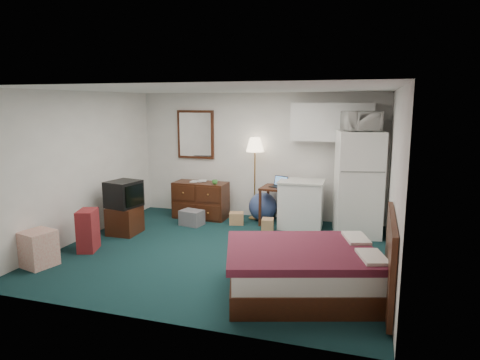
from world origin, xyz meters
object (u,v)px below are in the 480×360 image
(dresser, at_px, (201,200))
(fridge, at_px, (358,184))
(desk, at_px, (277,205))
(tv_stand, at_px, (125,220))
(suitcase, at_px, (88,230))
(bed, at_px, (304,271))
(floor_lamp, at_px, (255,179))
(kitchen_counter, at_px, (301,205))

(dresser, xyz_separation_m, fridge, (3.06, -0.20, 0.55))
(desk, xyz_separation_m, tv_stand, (-2.45, -1.42, -0.12))
(dresser, bearing_deg, suitcase, -111.07)
(desk, xyz_separation_m, fridge, (1.49, -0.23, 0.55))
(bed, bearing_deg, suitcase, 153.68)
(desk, bearing_deg, fridge, -5.35)
(floor_lamp, xyz_separation_m, kitchen_counter, (0.99, -0.34, -0.39))
(bed, xyz_separation_m, suitcase, (-3.50, 0.53, 0.04))
(bed, xyz_separation_m, tv_stand, (-3.44, 1.48, -0.04))
(kitchen_counter, bearing_deg, fridge, -9.77)
(dresser, distance_m, suitcase, 2.52)
(tv_stand, bearing_deg, floor_lamp, 39.20)
(fridge, bearing_deg, floor_lamp, 155.26)
(desk, distance_m, fridge, 1.61)
(desk, height_order, suitcase, desk)
(kitchen_counter, height_order, suitcase, kitchen_counter)
(dresser, distance_m, kitchen_counter, 2.05)
(dresser, relative_size, desk, 1.48)
(tv_stand, bearing_deg, fridge, 15.35)
(kitchen_counter, bearing_deg, floor_lamp, 158.31)
(floor_lamp, height_order, tv_stand, floor_lamp)
(suitcase, bearing_deg, kitchen_counter, 18.68)
(dresser, height_order, bed, dresser)
(tv_stand, bearing_deg, kitchen_counter, 22.82)
(dresser, xyz_separation_m, floor_lamp, (1.05, 0.27, 0.45))
(dresser, xyz_separation_m, kitchen_counter, (2.04, -0.07, 0.07))
(kitchen_counter, height_order, bed, kitchen_counter)
(fridge, relative_size, bed, 1.03)
(bed, bearing_deg, kitchen_counter, 82.58)
(dresser, distance_m, fridge, 3.11)
(fridge, relative_size, tv_stand, 3.44)
(kitchen_counter, bearing_deg, suitcase, -145.26)
(tv_stand, bearing_deg, suitcase, -95.00)
(fridge, height_order, suitcase, fridge)
(tv_stand, bearing_deg, bed, -24.70)
(suitcase, bearing_deg, bed, -27.12)
(dresser, relative_size, fridge, 0.59)
(dresser, bearing_deg, fridge, -2.84)
(kitchen_counter, xyz_separation_m, fridge, (1.01, -0.13, 0.49))
(dresser, bearing_deg, tv_stand, -121.57)
(desk, distance_m, bed, 3.06)
(kitchen_counter, bearing_deg, desk, 166.00)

